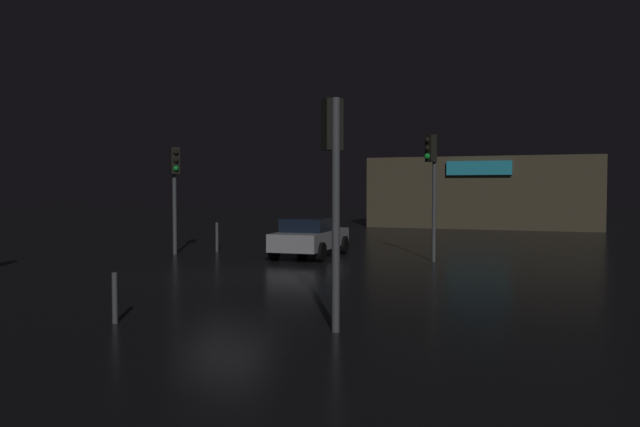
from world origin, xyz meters
TOP-DOWN VIEW (x-y plane):
  - ground_plane at (0.00, 0.00)m, footprint 120.00×120.00m
  - store_building at (4.56, 28.15)m, footprint 14.18×10.12m
  - traffic_signal_opposite at (5.07, -5.23)m, footprint 0.42×0.42m
  - traffic_signal_cross_left at (4.82, 5.79)m, footprint 0.41×0.43m
  - traffic_signal_cross_right at (-4.75, 4.66)m, footprint 0.42×0.42m
  - car_near at (0.35, 5.75)m, footprint 2.10×4.46m
  - bollard_kerb_a at (1.00, -6.09)m, footprint 0.11×0.11m
  - bollard_kerb_b at (-3.83, 6.19)m, footprint 0.12×0.12m

SIDE VIEW (x-z plane):
  - ground_plane at x=0.00m, z-range 0.00..0.00m
  - bollard_kerb_a at x=1.00m, z-range 0.00..0.97m
  - bollard_kerb_b at x=-3.83m, z-range 0.00..1.17m
  - car_near at x=0.35m, z-range 0.03..1.48m
  - store_building at x=4.56m, z-range 0.00..4.48m
  - traffic_signal_cross_right at x=-4.75m, z-range 0.82..4.91m
  - traffic_signal_opposite at x=5.07m, z-range 0.88..5.01m
  - traffic_signal_cross_left at x=4.82m, z-range 0.99..5.36m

